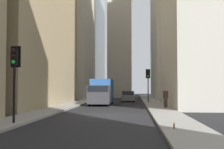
# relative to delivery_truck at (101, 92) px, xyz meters

# --- Properties ---
(ground_plane) EXTENTS (135.00, 135.00, 0.00)m
(ground_plane) POSITION_rel_delivery_truck_xyz_m (-11.66, -1.40, -1.46)
(ground_plane) COLOR black
(sidewalk_right) EXTENTS (90.00, 2.20, 0.14)m
(sidewalk_right) POSITION_rel_delivery_truck_xyz_m (-11.66, 3.10, -1.39)
(sidewalk_right) COLOR gray
(sidewalk_right) RESTS_ON ground_plane
(sidewalk_left) EXTENTS (90.00, 2.20, 0.14)m
(sidewalk_left) POSITION_rel_delivery_truck_xyz_m (-11.66, -5.90, -1.39)
(sidewalk_left) COLOR gray
(sidewalk_left) RESTS_ON ground_plane
(building_left_far) EXTENTS (18.10, 10.00, 33.97)m
(building_left_far) POSITION_rel_delivery_truck_xyz_m (19.70, -12.00, 15.53)
(building_left_far) COLOR beige
(building_left_far) RESTS_ON ground_plane
(building_right_far) EXTENTS (12.82, 10.00, 32.18)m
(building_right_far) POSITION_rel_delivery_truck_xyz_m (19.42, 9.20, 14.63)
(building_right_far) COLOR beige
(building_right_far) RESTS_ON ground_plane
(church_spire) EXTENTS (4.86, 4.86, 35.08)m
(church_spire) POSITION_rel_delivery_truck_xyz_m (22.57, -0.91, 16.80)
(church_spire) COLOR #B7B2A5
(church_spire) RESTS_ON ground_plane
(delivery_truck) EXTENTS (6.46, 2.25, 2.84)m
(delivery_truck) POSITION_rel_delivery_truck_xyz_m (0.00, 0.00, 0.00)
(delivery_truck) COLOR #285699
(delivery_truck) RESTS_ON ground_plane
(hatchback_grey) EXTENTS (4.30, 1.78, 1.42)m
(hatchback_grey) POSITION_rel_delivery_truck_xyz_m (7.69, -2.80, -0.80)
(hatchback_grey) COLOR slate
(hatchback_grey) RESTS_ON ground_plane
(traffic_light_foreground) EXTENTS (0.43, 0.52, 3.94)m
(traffic_light_foreground) POSITION_rel_delivery_truck_xyz_m (-17.64, 2.48, 1.57)
(traffic_light_foreground) COLOR black
(traffic_light_foreground) RESTS_ON sidewalk_right
(traffic_light_midblock) EXTENTS (0.43, 0.52, 4.01)m
(traffic_light_midblock) POSITION_rel_delivery_truck_xyz_m (3.35, -5.29, 1.62)
(traffic_light_midblock) COLOR black
(traffic_light_midblock) RESTS_ON sidewalk_left
(pedestrian) EXTENTS (0.26, 0.44, 1.74)m
(pedestrian) POSITION_rel_delivery_truck_xyz_m (-5.76, -6.41, -0.37)
(pedestrian) COLOR #473D33
(pedestrian) RESTS_ON sidewalk_left
(discarded_bottle) EXTENTS (0.07, 0.07, 0.27)m
(discarded_bottle) POSITION_rel_delivery_truck_xyz_m (-19.10, -5.37, -1.21)
(discarded_bottle) COLOR brown
(discarded_bottle) RESTS_ON sidewalk_left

